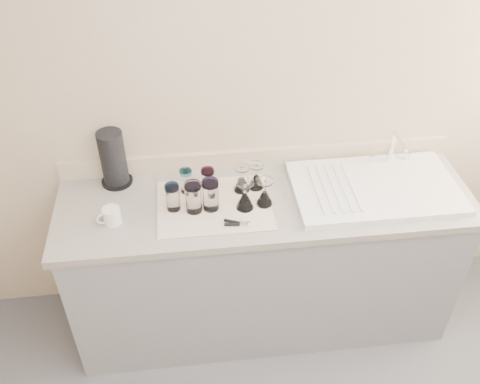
{
  "coord_description": "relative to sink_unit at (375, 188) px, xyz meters",
  "views": [
    {
      "loc": [
        -0.37,
        -0.79,
        2.6
      ],
      "look_at": [
        -0.14,
        1.15,
        1.0
      ],
      "focal_mm": 40.0,
      "sensor_mm": 36.0,
      "label": 1
    }
  ],
  "objects": [
    {
      "name": "sink_unit",
      "position": [
        0.0,
        0.0,
        0.0
      ],
      "size": [
        0.82,
        0.5,
        0.22
      ],
      "color": "white",
      "rests_on": "counter_unit"
    },
    {
      "name": "paper_towel_roll",
      "position": [
        -1.29,
        0.22,
        0.13
      ],
      "size": [
        0.16,
        0.16,
        0.3
      ],
      "color": "black",
      "rests_on": "counter_unit"
    },
    {
      "name": "tumbler_lavender",
      "position": [
        -0.83,
        -0.04,
        0.07
      ],
      "size": [
        0.08,
        0.08,
        0.16
      ],
      "color": "white",
      "rests_on": "dish_towel"
    },
    {
      "name": "white_mug",
      "position": [
        -1.29,
        -0.09,
        0.02
      ],
      "size": [
        0.12,
        0.1,
        0.08
      ],
      "color": "white",
      "rests_on": "counter_unit"
    },
    {
      "name": "counter_unit",
      "position": [
        -0.55,
        -0.0,
        -0.47
      ],
      "size": [
        2.06,
        0.62,
        0.9
      ],
      "color": "slate",
      "rests_on": "ground"
    },
    {
      "name": "dish_towel",
      "position": [
        -0.81,
        -0.02,
        -0.02
      ],
      "size": [
        0.55,
        0.42,
        0.01
      ],
      "primitive_type": "cube",
      "color": "white",
      "rests_on": "counter_unit"
    },
    {
      "name": "goblet_back_left",
      "position": [
        -0.66,
        0.08,
        0.04
      ],
      "size": [
        0.08,
        0.08,
        0.14
      ],
      "color": "white",
      "rests_on": "dish_towel"
    },
    {
      "name": "tumbler_purple",
      "position": [
        -0.83,
        0.08,
        0.06
      ],
      "size": [
        0.07,
        0.07,
        0.13
      ],
      "color": "white",
      "rests_on": "dish_towel"
    },
    {
      "name": "goblet_back_right",
      "position": [
        -0.59,
        0.09,
        0.04
      ],
      "size": [
        0.08,
        0.08,
        0.14
      ],
      "color": "white",
      "rests_on": "dish_towel"
    },
    {
      "name": "tumbler_blue",
      "position": [
        -0.91,
        -0.05,
        0.07
      ],
      "size": [
        0.08,
        0.08,
        0.16
      ],
      "color": "white",
      "rests_on": "dish_towel"
    },
    {
      "name": "tumbler_magenta",
      "position": [
        -1.0,
        -0.03,
        0.06
      ],
      "size": [
        0.07,
        0.07,
        0.14
      ],
      "color": "white",
      "rests_on": "dish_towel"
    },
    {
      "name": "can_opener",
      "position": [
        -0.72,
        -0.18,
        -0.0
      ],
      "size": [
        0.12,
        0.06,
        0.02
      ],
      "color": "silver",
      "rests_on": "dish_towel"
    },
    {
      "name": "room_envelope",
      "position": [
        -0.55,
        -1.2,
        0.64
      ],
      "size": [
        3.54,
        3.5,
        2.52
      ],
      "color": "#4F4F54",
      "rests_on": "ground"
    },
    {
      "name": "tumbler_cyan",
      "position": [
        -0.94,
        0.1,
        0.05
      ],
      "size": [
        0.06,
        0.06,
        0.13
      ],
      "color": "white",
      "rests_on": "dish_towel"
    },
    {
      "name": "goblet_front_right",
      "position": [
        -0.57,
        -0.04,
        0.04
      ],
      "size": [
        0.08,
        0.08,
        0.14
      ],
      "color": "white",
      "rests_on": "dish_towel"
    },
    {
      "name": "goblet_front_left",
      "position": [
        -0.67,
        -0.06,
        0.04
      ],
      "size": [
        0.09,
        0.09,
        0.15
      ],
      "color": "white",
      "rests_on": "dish_towel"
    }
  ]
}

